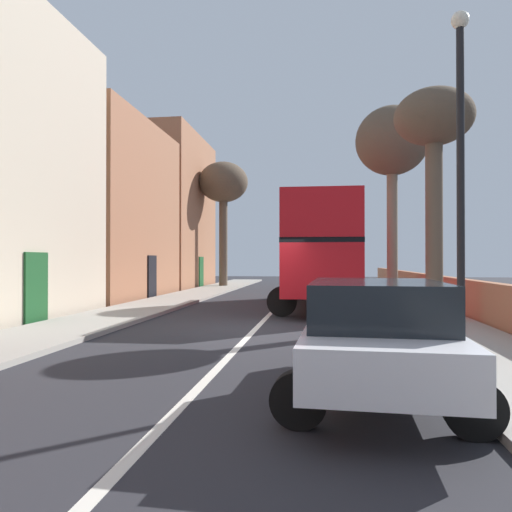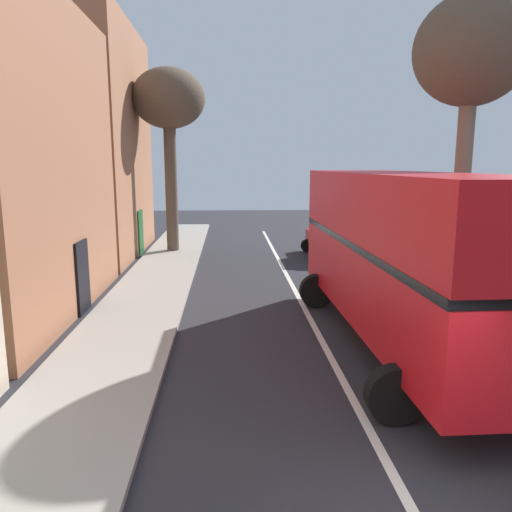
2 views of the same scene
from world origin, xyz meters
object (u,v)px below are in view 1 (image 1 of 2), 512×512
Objects in this scene: parked_car_red_right_2 at (333,275)px; street_tree_left_0 at (223,186)px; street_tree_right_1 at (434,131)px; lamppost_right at (461,154)px; parked_car_white_right_0 at (375,331)px; double_decker_bus at (320,248)px; street_tree_right_3 at (392,144)px.

parked_car_red_right_2 is 0.47× the size of street_tree_left_0.
lamppost_right is at bearing -97.57° from street_tree_right_1.
lamppost_right is (1.80, -21.63, 2.89)m from parked_car_red_right_2.
street_tree_left_0 reaches higher than parked_car_red_right_2.
lamppost_right is (1.80, 2.57, 2.89)m from parked_car_white_right_0.
parked_car_white_right_0 is 9.38m from street_tree_right_1.
double_decker_bus is 6.77m from street_tree_right_1.
street_tree_right_3 is at bearing -40.46° from street_tree_left_0.
double_decker_bus is at bearing 104.40° from lamppost_right.
street_tree_right_1 is 0.73× the size of street_tree_right_3.
parked_car_red_right_2 reaches higher than parked_car_white_right_0.
street_tree_left_0 is 20.70m from street_tree_right_1.
lamppost_right reaches higher than parked_car_white_right_0.
parked_car_red_right_2 is 0.64× the size of lamppost_right.
double_decker_bus is 12.80m from parked_car_white_right_0.
parked_car_red_right_2 is at bearing 86.02° from double_decker_bus.
double_decker_bus is 10.56m from lamppost_right.
parked_car_white_right_0 is at bearing -90.01° from parked_car_red_right_2.
double_decker_bus is at bearing 123.59° from street_tree_right_1.
street_tree_right_1 is 1.06× the size of lamppost_right.
parked_car_red_right_2 is 0.60× the size of street_tree_right_1.
parked_car_white_right_0 is 24.20m from parked_car_red_right_2.
parked_car_red_right_2 is 9.95m from street_tree_right_3.
street_tree_left_0 reaches higher than lamppost_right.
street_tree_right_3 is at bearing 52.51° from double_decker_bus.
street_tree_right_3 reaches higher than double_decker_bus.
parked_car_red_right_2 is 21.90m from lamppost_right.
street_tree_right_1 is at bearing -81.40° from parked_car_red_right_2.
street_tree_right_1 is 9.64m from street_tree_right_3.
street_tree_right_3 is at bearing -69.24° from parked_car_red_right_2.
street_tree_left_0 is at bearing 106.12° from parked_car_white_right_0.
double_decker_bus is 1.59× the size of lamppost_right.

